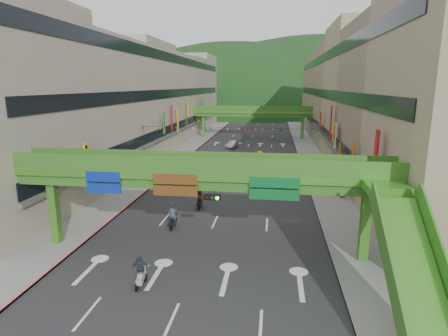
% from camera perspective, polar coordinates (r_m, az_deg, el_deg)
% --- Properties ---
extents(ground, '(320.00, 320.00, 0.00)m').
position_cam_1_polar(ground, '(22.23, -6.55, -19.18)').
color(ground, black).
rests_on(ground, ground).
extents(road_slab, '(18.00, 140.00, 0.02)m').
position_cam_1_polar(road_slab, '(69.44, 3.52, 2.89)').
color(road_slab, '#28282B').
rests_on(road_slab, ground).
extents(sidewalk_left, '(4.00, 140.00, 0.15)m').
position_cam_1_polar(sidewalk_left, '(71.05, -5.37, 3.13)').
color(sidewalk_left, gray).
rests_on(sidewalk_left, ground).
extents(sidewalk_right, '(4.00, 140.00, 0.15)m').
position_cam_1_polar(sidewalk_right, '(69.53, 12.61, 2.68)').
color(sidewalk_right, gray).
rests_on(sidewalk_right, ground).
extents(curb_left, '(0.20, 140.00, 0.18)m').
position_cam_1_polar(curb_left, '(70.65, -3.87, 3.12)').
color(curb_left, '#CC5959').
rests_on(curb_left, ground).
extents(curb_right, '(0.20, 140.00, 0.18)m').
position_cam_1_polar(curb_right, '(69.38, 11.05, 2.74)').
color(curb_right, gray).
rests_on(curb_right, ground).
extents(building_row_left, '(12.80, 95.00, 19.00)m').
position_cam_1_polar(building_row_left, '(72.34, -11.77, 10.57)').
color(building_row_left, '#9E937F').
rests_on(building_row_left, ground).
extents(building_row_right, '(12.80, 95.00, 19.00)m').
position_cam_1_polar(building_row_right, '(69.75, 19.59, 10.05)').
color(building_row_right, gray).
rests_on(building_row_right, ground).
extents(overpass_near, '(28.00, 12.27, 7.10)m').
position_cam_1_polar(overpass_near, '(24.84, -1.74, -2.51)').
color(overpass_near, '#4C9E2D').
rests_on(overpass_near, ground).
extents(overpass_far, '(28.00, 2.20, 7.10)m').
position_cam_1_polar(overpass_far, '(83.66, 4.33, 8.25)').
color(overpass_far, '#4C9E2D').
rests_on(overpass_far, ground).
extents(hill_left, '(168.00, 140.00, 112.00)m').
position_cam_1_polar(hill_left, '(179.76, 1.30, 8.86)').
color(hill_left, '#1C4419').
rests_on(hill_left, ground).
extents(hill_right, '(208.00, 176.00, 128.00)m').
position_cam_1_polar(hill_right, '(199.64, 13.59, 8.88)').
color(hill_right, '#1C4419').
rests_on(hill_right, ground).
extents(bunting_string, '(26.00, 0.36, 0.47)m').
position_cam_1_polar(bunting_string, '(48.86, 1.88, 5.86)').
color(bunting_string, black).
rests_on(bunting_string, ground).
extents(scooter_rider_near, '(0.69, 1.60, 2.22)m').
position_cam_1_polar(scooter_rider_near, '(31.42, -7.83, -7.28)').
color(scooter_rider_near, black).
rests_on(scooter_rider_near, ground).
extents(scooter_rider_mid, '(0.87, 1.60, 2.11)m').
position_cam_1_polar(scooter_rider_mid, '(36.04, -3.72, -4.52)').
color(scooter_rider_mid, black).
rests_on(scooter_rider_mid, ground).
extents(scooter_rider_left, '(0.98, 1.60, 1.95)m').
position_cam_1_polar(scooter_rider_left, '(23.31, -12.59, -15.09)').
color(scooter_rider_left, gray).
rests_on(scooter_rider_left, ground).
extents(scooter_rider_far, '(0.80, 1.60, 1.92)m').
position_cam_1_polar(scooter_rider_far, '(42.09, -1.50, -2.16)').
color(scooter_rider_far, maroon).
rests_on(scooter_rider_far, ground).
extents(parked_scooter_row, '(1.60, 9.37, 1.08)m').
position_cam_1_polar(parked_scooter_row, '(46.46, 12.28, -1.59)').
color(parked_scooter_row, black).
rests_on(parked_scooter_row, ground).
extents(car_silver, '(2.05, 4.24, 1.34)m').
position_cam_1_polar(car_silver, '(70.64, 1.30, 3.62)').
color(car_silver, gray).
rests_on(car_silver, ground).
extents(car_yellow, '(1.51, 3.60, 1.22)m').
position_cam_1_polar(car_yellow, '(61.01, 5.49, 2.08)').
color(car_yellow, '#F0AF02').
rests_on(car_yellow, ground).
extents(pedestrian_red, '(0.93, 0.83, 1.57)m').
position_cam_1_polar(pedestrian_red, '(40.89, 17.71, -3.47)').
color(pedestrian_red, red).
rests_on(pedestrian_red, ground).
extents(pedestrian_dark, '(1.18, 0.69, 1.89)m').
position_cam_1_polar(pedestrian_dark, '(41.02, 17.68, -3.18)').
color(pedestrian_dark, black).
rests_on(pedestrian_dark, ground).
extents(pedestrian_blue, '(0.81, 0.64, 1.53)m').
position_cam_1_polar(pedestrian_blue, '(57.21, 13.67, 1.23)').
color(pedestrian_blue, navy).
rests_on(pedestrian_blue, ground).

